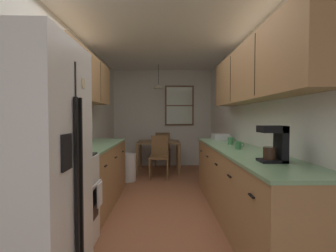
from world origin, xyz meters
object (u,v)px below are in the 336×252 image
object	(u,v)px
microwave_over_range	(45,77)
dish_rack	(221,137)
mug_by_coffeemaker	(231,141)
table_serving_bowl	(160,140)
mug_spare	(238,145)
trash_bin	(128,167)
refrigerator	(22,176)
dining_table	(159,146)
dining_chair_near	(159,155)
dining_chair_far	(163,147)
coffee_maker	(275,143)
storage_canister	(74,143)
stove_range	(59,202)

from	to	relation	value
microwave_over_range	dish_rack	xyz separation A→B (m)	(2.15, 1.97, -0.73)
mug_by_coffeemaker	table_serving_bowl	distance (m)	2.48
mug_spare	trash_bin	bearing A→B (deg)	130.41
dish_rack	microwave_over_range	bearing A→B (deg)	-137.44
refrigerator	dining_table	bearing A→B (deg)	78.68
microwave_over_range	mug_by_coffeemaker	bearing A→B (deg)	29.60
refrigerator	trash_bin	size ratio (longest dim) A/B	3.25
dining_chair_near	dining_chair_far	xyz separation A→B (m)	(0.07, 1.25, 0.00)
trash_bin	mug_spare	bearing A→B (deg)	-49.59
microwave_over_range	dining_chair_near	distance (m)	3.26
dining_chair_near	coffee_maker	size ratio (longest dim) A/B	2.79
storage_canister	dish_rack	world-z (taller)	storage_canister
dish_rack	table_serving_bowl	bearing A→B (deg)	126.72
refrigerator	microwave_over_range	bearing A→B (deg)	103.65
dining_chair_far	mug_by_coffeemaker	world-z (taller)	mug_by_coffeemaker
dining_chair_near	dining_chair_far	distance (m)	1.25
storage_canister	mug_spare	bearing A→B (deg)	7.07
dining_chair_far	mug_by_coffeemaker	bearing A→B (deg)	-70.85
stove_range	microwave_over_range	size ratio (longest dim) A/B	1.76
dining_chair_far	dish_rack	xyz separation A→B (m)	(1.04, -2.13, 0.45)
dining_table	mug_by_coffeemaker	distance (m)	2.55
coffee_maker	dish_rack	size ratio (longest dim) A/B	0.95
dining_chair_far	trash_bin	xyz separation A→B (m)	(-0.70, -1.49, -0.22)
stove_range	dining_table	world-z (taller)	stove_range
dining_chair_far	mug_spare	xyz separation A→B (m)	(0.96, -3.44, 0.45)
refrigerator	dining_table	xyz separation A→B (m)	(0.84, 4.20, -0.29)
mug_by_coffeemaker	table_serving_bowl	size ratio (longest dim) A/B	0.70
storage_canister	coffee_maker	world-z (taller)	coffee_maker
microwave_over_range	coffee_maker	distance (m)	2.22
stove_range	dining_chair_near	bearing A→B (deg)	72.02
microwave_over_range	mug_spare	xyz separation A→B (m)	(2.07, 0.67, -0.74)
coffee_maker	dish_rack	bearing A→B (deg)	89.30
mug_spare	mug_by_coffeemaker	bearing A→B (deg)	84.76
stove_range	coffee_maker	world-z (taller)	coffee_maker
stove_range	dining_chair_far	distance (m)	4.23
mug_spare	table_serving_bowl	world-z (taller)	mug_spare
stove_range	storage_canister	size ratio (longest dim) A/B	5.19
refrigerator	mug_spare	bearing A→B (deg)	36.19
mug_by_coffeemaker	mug_spare	world-z (taller)	mug_by_coffeemaker
dining_chair_far	dish_rack	world-z (taller)	dish_rack
mug_spare	dining_chair_far	bearing A→B (deg)	105.61
refrigerator	dish_rack	xyz separation A→B (m)	(1.97, 2.69, 0.04)
dining_table	table_serving_bowl	distance (m)	0.15
microwave_over_range	trash_bin	size ratio (longest dim) A/B	1.13
stove_range	trash_bin	world-z (taller)	stove_range
microwave_over_range	storage_canister	bearing A→B (deg)	75.81
dining_table	storage_canister	size ratio (longest dim) A/B	4.70
stove_range	storage_canister	bearing A→B (deg)	90.75
stove_range	trash_bin	distance (m)	2.64
microwave_over_range	coffee_maker	xyz separation A→B (m)	(2.12, -0.22, -0.61)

